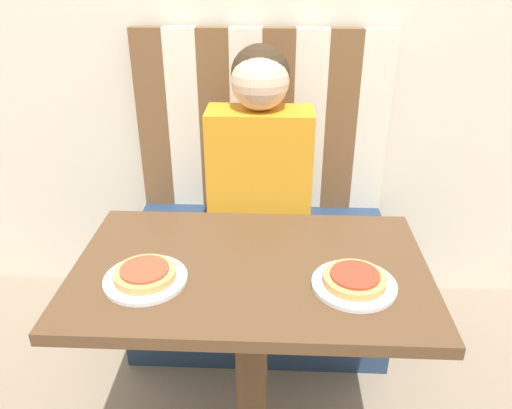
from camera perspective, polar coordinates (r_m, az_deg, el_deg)
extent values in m
cube|color=beige|center=(2.16, 0.84, 20.66)|extent=(7.00, 0.05, 2.60)
cube|color=navy|center=(2.22, 0.38, -8.54)|extent=(1.06, 0.57, 0.50)
cube|color=brown|center=(2.23, -11.54, 9.36)|extent=(0.13, 0.06, 0.77)
cube|color=beige|center=(2.20, -8.12, 9.41)|extent=(0.13, 0.06, 0.77)
cube|color=brown|center=(2.18, -4.63, 9.43)|extent=(0.13, 0.06, 0.77)
cube|color=beige|center=(2.17, -1.09, 9.41)|extent=(0.13, 0.06, 0.77)
cube|color=brown|center=(2.16, 2.48, 9.35)|extent=(0.13, 0.06, 0.77)
cube|color=beige|center=(2.17, 6.05, 9.26)|extent=(0.13, 0.06, 0.77)
cube|color=brown|center=(2.18, 9.59, 9.14)|extent=(0.13, 0.06, 0.77)
cube|color=beige|center=(2.20, 13.07, 8.98)|extent=(0.13, 0.06, 0.77)
cube|color=brown|center=(1.40, -0.60, -7.53)|extent=(0.98, 0.61, 0.03)
cylinder|color=brown|center=(1.65, -0.53, -18.54)|extent=(0.10, 0.10, 0.73)
cube|color=orange|center=(1.97, 0.42, 3.55)|extent=(0.40, 0.19, 0.52)
sphere|color=beige|center=(1.85, 0.46, 13.93)|extent=(0.21, 0.21, 0.21)
sphere|color=#382819|center=(1.88, 0.50, 14.68)|extent=(0.22, 0.22, 0.22)
cylinder|color=white|center=(1.36, -12.50, -8.33)|extent=(0.22, 0.22, 0.01)
cylinder|color=white|center=(1.33, 11.14, -8.98)|extent=(0.22, 0.22, 0.01)
cylinder|color=tan|center=(1.35, -12.57, -7.75)|extent=(0.16, 0.16, 0.02)
cylinder|color=#AD472D|center=(1.34, -12.63, -7.25)|extent=(0.13, 0.13, 0.01)
cylinder|color=tan|center=(1.32, 11.20, -8.39)|extent=(0.16, 0.16, 0.02)
cylinder|color=#B73823|center=(1.31, 11.25, -7.88)|extent=(0.13, 0.13, 0.01)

